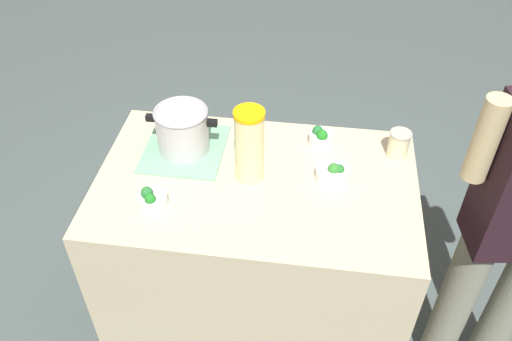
# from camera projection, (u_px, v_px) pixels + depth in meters

# --- Properties ---
(ground_plane) EXTENTS (8.00, 8.00, 0.00)m
(ground_plane) POSITION_uv_depth(u_px,v_px,m) (256.00, 317.00, 2.60)
(ground_plane) COLOR #465351
(counter_slab) EXTENTS (1.20, 0.75, 0.91)m
(counter_slab) POSITION_uv_depth(u_px,v_px,m) (256.00, 258.00, 2.30)
(counter_slab) COLOR #BEB38E
(counter_slab) RESTS_ON ground_plane
(dish_cloth) EXTENTS (0.31, 0.34, 0.01)m
(dish_cloth) POSITION_uv_depth(u_px,v_px,m) (185.00, 149.00, 2.13)
(dish_cloth) COLOR #72B087
(dish_cloth) RESTS_ON counter_slab
(cooking_pot) EXTENTS (0.28, 0.21, 0.18)m
(cooking_pot) POSITION_uv_depth(u_px,v_px,m) (182.00, 129.00, 2.06)
(cooking_pot) COLOR #B7B7BC
(cooking_pot) RESTS_ON dish_cloth
(lemonade_pitcher) EXTENTS (0.11, 0.11, 0.30)m
(lemonade_pitcher) POSITION_uv_depth(u_px,v_px,m) (249.00, 145.00, 1.91)
(lemonade_pitcher) COLOR #F3E49E
(lemonade_pitcher) RESTS_ON counter_slab
(mason_jar) EXTENTS (0.08, 0.08, 0.11)m
(mason_jar) POSITION_uv_depth(u_px,v_px,m) (399.00, 144.00, 2.07)
(mason_jar) COLOR beige
(mason_jar) RESTS_ON counter_slab
(broccoli_bowl_front) EXTENTS (0.13, 0.13, 0.07)m
(broccoli_bowl_front) POSITION_uv_depth(u_px,v_px,m) (333.00, 173.00, 1.99)
(broccoli_bowl_front) COLOR silver
(broccoli_bowl_front) RESTS_ON counter_slab
(broccoli_bowl_center) EXTENTS (0.10, 0.10, 0.08)m
(broccoli_bowl_center) POSITION_uv_depth(u_px,v_px,m) (321.00, 137.00, 2.14)
(broccoli_bowl_center) COLOR silver
(broccoli_bowl_center) RESTS_ON counter_slab
(broccoli_bowl_back) EXTENTS (0.10, 0.10, 0.08)m
(broccoli_bowl_back) POSITION_uv_depth(u_px,v_px,m) (152.00, 199.00, 1.88)
(broccoli_bowl_back) COLOR silver
(broccoli_bowl_back) RESTS_ON counter_slab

